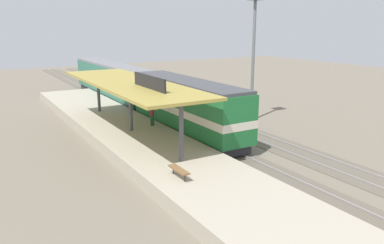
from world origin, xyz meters
TOP-DOWN VIEW (x-y plane):
  - ground_plane at (2.00, 0.00)m, footprint 120.00×120.00m
  - track_near at (0.00, 0.00)m, footprint 3.20×110.00m
  - track_far at (4.60, 0.00)m, footprint 3.20×110.00m
  - platform at (-4.60, 0.00)m, footprint 6.00×44.00m
  - station_canopy at (-4.60, -0.09)m, footprint 5.20×18.00m
  - platform_bench at (-6.00, -10.24)m, footprint 0.44×1.70m
  - locomotive at (0.00, -0.61)m, footprint 2.93×14.43m
  - passenger_carriage_single at (0.00, 17.39)m, footprint 2.90×20.00m
  - light_mast at (7.80, 0.66)m, footprint 1.10×1.10m
  - person_waiting at (-2.54, 0.56)m, footprint 0.34×0.34m

SIDE VIEW (x-z plane):
  - ground_plane at x=2.00m, z-range 0.00..0.00m
  - track_near at x=0.00m, z-range -0.05..0.11m
  - track_far at x=4.60m, z-range -0.05..0.11m
  - platform at x=-4.60m, z-range 0.00..0.90m
  - platform_bench at x=-6.00m, z-range 1.09..1.59m
  - person_waiting at x=-2.54m, z-range 1.00..2.71m
  - passenger_carriage_single at x=0.00m, z-range 0.19..4.43m
  - locomotive at x=0.00m, z-range 0.19..4.63m
  - station_canopy at x=-4.60m, z-range 2.18..6.88m
  - light_mast at x=7.80m, z-range 2.55..14.25m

